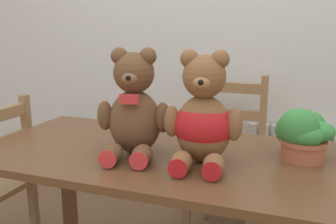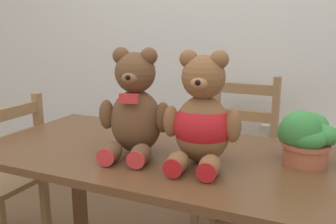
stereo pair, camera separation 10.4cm
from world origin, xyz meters
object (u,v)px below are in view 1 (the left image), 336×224
teddy_bear_left (134,110)px  teddy_bear_right (203,119)px  wooden_chair_behind (227,163)px  potted_plant (302,133)px

teddy_bear_left → teddy_bear_right: bearing=169.2°
wooden_chair_behind → potted_plant: (0.40, -0.66, 0.41)m
wooden_chair_behind → potted_plant: 0.87m
potted_plant → teddy_bear_right: bearing=-154.9°
teddy_bear_right → potted_plant: size_ratio=1.90×
wooden_chair_behind → teddy_bear_left: bearing=75.4°
wooden_chair_behind → teddy_bear_left: size_ratio=2.35×
potted_plant → teddy_bear_left: bearing=-165.0°
wooden_chair_behind → teddy_bear_right: size_ratio=2.37×
teddy_bear_left → teddy_bear_right: teddy_bear_left is taller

